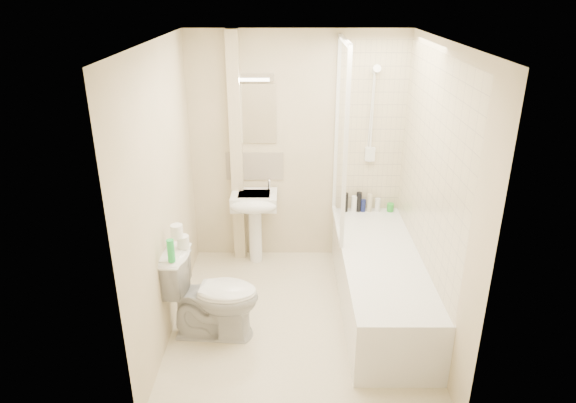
{
  "coord_description": "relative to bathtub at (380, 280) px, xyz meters",
  "views": [
    {
      "loc": [
        -0.08,
        -3.83,
        2.78
      ],
      "look_at": [
        -0.09,
        0.2,
        1.07
      ],
      "focal_mm": 32.0,
      "sensor_mm": 36.0,
      "label": 1
    }
  ],
  "objects": [
    {
      "name": "bottle_white_a",
      "position": [
        -0.14,
        0.96,
        0.35
      ],
      "size": [
        0.06,
        0.06,
        0.17
      ],
      "primitive_type": "cylinder",
      "color": "white",
      "rests_on": "bathtub"
    },
    {
      "name": "toilet",
      "position": [
        -1.47,
        -0.39,
        0.1
      ],
      "size": [
        0.56,
        0.84,
        0.78
      ],
      "primitive_type": "imported",
      "rotation": [
        0.0,
        0.0,
        1.49
      ],
      "color": "white",
      "rests_on": "ground"
    },
    {
      "name": "bottle_white_b",
      "position": [
        0.11,
        0.96,
        0.33
      ],
      "size": [
        0.06,
        0.06,
        0.14
      ],
      "primitive_type": "cylinder",
      "color": "silver",
      "rests_on": "bathtub"
    },
    {
      "name": "splashback",
      "position": [
        -1.19,
        1.04,
        0.74
      ],
      "size": [
        0.6,
        0.02,
        0.3
      ],
      "primitive_type": "cube",
      "color": "beige",
      "rests_on": "wall_back"
    },
    {
      "name": "bottle_black_a",
      "position": [
        -0.24,
        0.96,
        0.36
      ],
      "size": [
        0.06,
        0.06,
        0.2
      ],
      "primitive_type": "cylinder",
      "color": "black",
      "rests_on": "bathtub"
    },
    {
      "name": "bottle_blue",
      "position": [
        -0.05,
        0.96,
        0.33
      ],
      "size": [
        0.06,
        0.06,
        0.13
      ],
      "primitive_type": "cylinder",
      "color": "#121A52",
      "rests_on": "bathtub"
    },
    {
      "name": "bathtub",
      "position": [
        0.0,
        0.0,
        0.0
      ],
      "size": [
        0.7,
        2.1,
        0.55
      ],
      "color": "white",
      "rests_on": "ground"
    },
    {
      "name": "bottle_cream",
      "position": [
        0.02,
        0.96,
        0.36
      ],
      "size": [
        0.05,
        0.05,
        0.19
      ],
      "primitive_type": "cylinder",
      "color": "beige",
      "rests_on": "bathtub"
    },
    {
      "name": "strip_light",
      "position": [
        -1.19,
        1.02,
        1.66
      ],
      "size": [
        0.42,
        0.07,
        0.07
      ],
      "primitive_type": "cube",
      "color": "silver",
      "rests_on": "wall_back"
    },
    {
      "name": "wall_back",
      "position": [
        -0.75,
        1.05,
        0.91
      ],
      "size": [
        2.2,
        0.02,
        2.4
      ],
      "primitive_type": "cube",
      "color": "beige",
      "rests_on": "ground"
    },
    {
      "name": "mirror",
      "position": [
        -1.19,
        1.04,
        1.29
      ],
      "size": [
        0.46,
        0.01,
        0.6
      ],
      "primitive_type": "cube",
      "color": "white",
      "rests_on": "wall_back"
    },
    {
      "name": "ceiling",
      "position": [
        -0.75,
        -0.2,
        2.11
      ],
      "size": [
        2.2,
        2.5,
        0.02
      ],
      "primitive_type": "cube",
      "color": "white",
      "rests_on": "wall_back"
    },
    {
      "name": "shower_screen",
      "position": [
        -0.35,
        0.6,
        1.16
      ],
      "size": [
        0.04,
        0.92,
        1.8
      ],
      "color": "white",
      "rests_on": "bathtub"
    },
    {
      "name": "floor",
      "position": [
        -0.75,
        -0.2,
        -0.29
      ],
      "size": [
        2.5,
        2.5,
        0.0
      ],
      "primitive_type": "plane",
      "color": "beige",
      "rests_on": "ground"
    },
    {
      "name": "tile_right",
      "position": [
        0.34,
        0.0,
        1.14
      ],
      "size": [
        0.01,
        2.1,
        1.75
      ],
      "primitive_type": "cube",
      "color": "beige",
      "rests_on": "wall_right"
    },
    {
      "name": "tile_back",
      "position": [
        0.0,
        1.04,
        1.14
      ],
      "size": [
        0.7,
        0.01,
        1.75
      ],
      "primitive_type": "cube",
      "color": "beige",
      "rests_on": "wall_back"
    },
    {
      "name": "pipe_boxing",
      "position": [
        -1.37,
        0.99,
        0.91
      ],
      "size": [
        0.12,
        0.12,
        2.4
      ],
      "primitive_type": "cube",
      "color": "beige",
      "rests_on": "ground"
    },
    {
      "name": "wall_left",
      "position": [
        -1.85,
        -0.2,
        0.91
      ],
      "size": [
        0.02,
        2.5,
        2.4
      ],
      "primitive_type": "cube",
      "color": "beige",
      "rests_on": "ground"
    },
    {
      "name": "wall_right",
      "position": [
        0.35,
        -0.2,
        0.91
      ],
      "size": [
        0.02,
        2.5,
        2.4
      ],
      "primitive_type": "cube",
      "color": "beige",
      "rests_on": "ground"
    },
    {
      "name": "bottle_green",
      "position": [
        0.25,
        0.96,
        0.31
      ],
      "size": [
        0.07,
        0.07,
        0.09
      ],
      "primitive_type": "cylinder",
      "color": "green",
      "rests_on": "bathtub"
    },
    {
      "name": "pedestal_sink",
      "position": [
        -1.19,
        0.81,
        0.35
      ],
      "size": [
        0.47,
        0.45,
        0.91
      ],
      "color": "white",
      "rests_on": "ground"
    },
    {
      "name": "toilet_roll_lower",
      "position": [
        -1.7,
        -0.3,
        0.55
      ],
      "size": [
        0.1,
        0.1,
        0.11
      ],
      "primitive_type": "cylinder",
      "color": "white",
      "rests_on": "toilet"
    },
    {
      "name": "toilet_roll_upper",
      "position": [
        -1.74,
        -0.32,
        0.65
      ],
      "size": [
        0.1,
        0.1,
        0.11
      ],
      "primitive_type": "cylinder",
      "color": "white",
      "rests_on": "toilet_roll_lower"
    },
    {
      "name": "green_bottle",
      "position": [
        -1.75,
        -0.53,
        0.59
      ],
      "size": [
        0.06,
        0.06,
        0.19
      ],
      "primitive_type": "cylinder",
      "color": "green",
      "rests_on": "toilet"
    },
    {
      "name": "shower_fixture",
      "position": [
        -0.0,
        0.99,
        1.26
      ],
      "size": [
        0.1,
        0.16,
        0.99
      ],
      "color": "white",
      "rests_on": "wall_back"
    },
    {
      "name": "bottle_black_b",
      "position": [
        -0.09,
        0.96,
        0.37
      ],
      "size": [
        0.06,
        0.06,
        0.22
      ],
      "primitive_type": "cylinder",
      "color": "black",
      "rests_on": "bathtub"
    }
  ]
}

